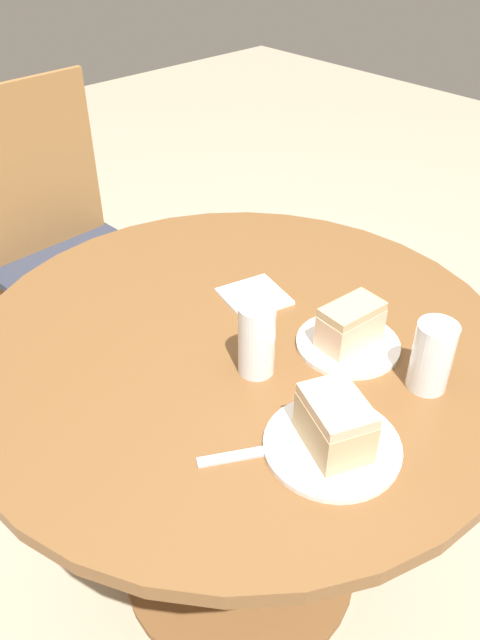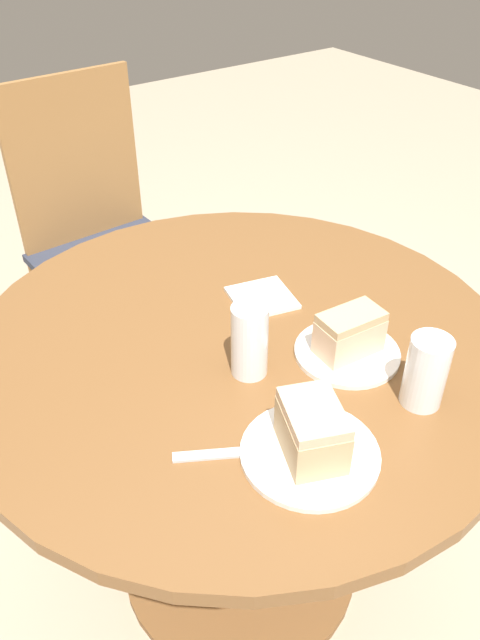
% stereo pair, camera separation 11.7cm
% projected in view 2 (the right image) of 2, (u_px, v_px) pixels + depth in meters
% --- Properties ---
extents(ground_plane, '(8.00, 8.00, 0.00)m').
position_uv_depth(ground_plane, '(240.00, 560.00, 1.65)').
color(ground_plane, tan).
extents(table, '(1.05, 1.05, 0.75)m').
position_uv_depth(table, '(240.00, 408.00, 1.31)').
color(table, brown).
rests_on(table, ground_plane).
extents(chair, '(0.47, 0.42, 0.99)m').
position_uv_depth(chair, '(101.00, 234.00, 2.01)').
color(chair, olive).
rests_on(chair, ground_plane).
extents(plate_near, '(0.22, 0.22, 0.01)m').
position_uv_depth(plate_near, '(310.00, 453.00, 0.96)').
color(plate_near, white).
rests_on(plate_near, table).
extents(plate_far, '(0.19, 0.19, 0.01)m').
position_uv_depth(plate_far, '(347.00, 353.00, 1.15)').
color(plate_far, white).
rests_on(plate_far, table).
extents(cake_slice_near, '(0.12, 0.14, 0.09)m').
position_uv_depth(cake_slice_near, '(312.00, 431.00, 0.93)').
color(cake_slice_near, tan).
rests_on(cake_slice_near, plate_near).
extents(cake_slice_far, '(0.12, 0.08, 0.08)m').
position_uv_depth(cake_slice_far, '(350.00, 333.00, 1.13)').
color(cake_slice_far, beige).
rests_on(cake_slice_far, plate_far).
extents(glass_lemonade, '(0.07, 0.07, 0.14)m').
position_uv_depth(glass_lemonade, '(250.00, 344.00, 1.08)').
color(glass_lemonade, silver).
rests_on(glass_lemonade, table).
extents(glass_water, '(0.07, 0.07, 0.13)m').
position_uv_depth(glass_water, '(425.00, 374.00, 1.02)').
color(glass_water, silver).
rests_on(glass_water, table).
extents(napkin_stack, '(0.15, 0.15, 0.01)m').
position_uv_depth(napkin_stack, '(262.00, 298.00, 1.30)').
color(napkin_stack, white).
rests_on(napkin_stack, table).
extents(fork, '(0.15, 0.09, 0.00)m').
position_uv_depth(fork, '(224.00, 454.00, 0.96)').
color(fork, silver).
rests_on(fork, table).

